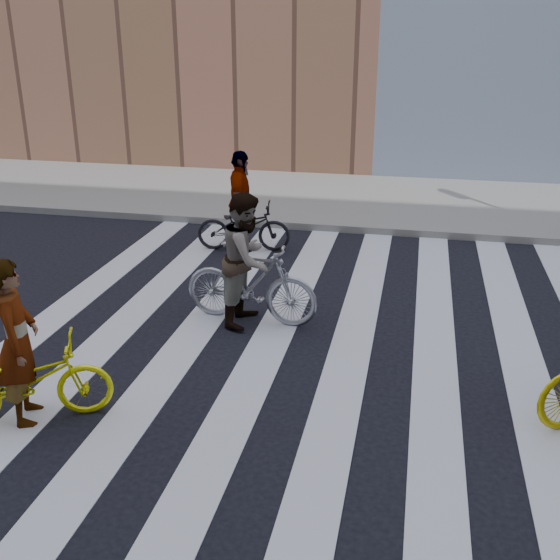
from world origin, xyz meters
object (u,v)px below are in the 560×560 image
(rider_left, at_px, (17,342))
(rider_rear, at_px, (240,202))
(bike_yellow_left, at_px, (28,381))
(bike_silver_mid, at_px, (251,283))
(bike_dark_rear, at_px, (244,227))
(rider_mid, at_px, (247,259))

(rider_left, distance_m, rider_rear, 6.11)
(bike_yellow_left, height_order, rider_rear, rider_rear)
(bike_silver_mid, height_order, bike_dark_rear, bike_silver_mid)
(bike_yellow_left, bearing_deg, rider_rear, -30.72)
(bike_dark_rear, height_order, rider_left, rider_left)
(bike_silver_mid, bearing_deg, rider_left, 155.06)
(rider_left, bearing_deg, bike_silver_mid, -54.78)
(bike_yellow_left, bearing_deg, rider_mid, -53.33)
(rider_mid, distance_m, rider_rear, 3.24)
(bike_dark_rear, relative_size, rider_mid, 0.93)
(bike_yellow_left, relative_size, bike_silver_mid, 0.90)
(bike_yellow_left, height_order, rider_mid, rider_mid)
(bike_silver_mid, xyz_separation_m, bike_dark_rear, (-0.95, 3.10, -0.13))
(bike_silver_mid, relative_size, rider_mid, 1.03)
(bike_dark_rear, bearing_deg, bike_yellow_left, 165.29)
(rider_mid, xyz_separation_m, rider_rear, (-0.95, 3.10, -0.01))
(bike_dark_rear, height_order, rider_mid, rider_mid)
(bike_yellow_left, xyz_separation_m, rider_mid, (1.67, 2.96, 0.49))
(bike_silver_mid, relative_size, rider_rear, 1.04)
(bike_silver_mid, relative_size, bike_dark_rear, 1.12)
(bike_yellow_left, bearing_deg, bike_silver_mid, -54.06)
(rider_mid, bearing_deg, bike_yellow_left, 156.51)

